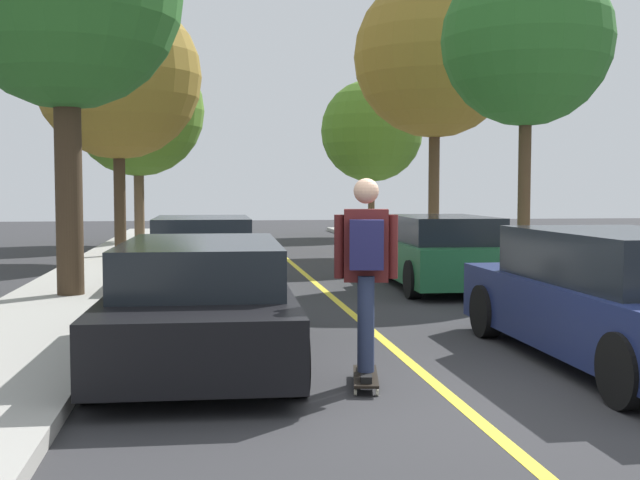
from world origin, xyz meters
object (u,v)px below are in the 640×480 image
at_px(street_tree_left_near, 118,76).
at_px(fire_hydrant, 584,276).
at_px(parked_car_left_near, 203,254).
at_px(street_tree_left_far, 138,111).
at_px(parked_car_right_nearest, 622,299).
at_px(street_tree_right_far, 372,131).
at_px(skateboard, 365,377).
at_px(skateboarder, 366,264).
at_px(street_tree_right_near, 435,56).
at_px(street_tree_right_nearest, 527,41).
at_px(parked_car_left_nearest, 202,301).
at_px(parked_car_right_near, 440,252).

bearing_deg(street_tree_left_near, fire_hydrant, -49.48).
xyz_separation_m(parked_car_left_near, street_tree_left_far, (-2.07, 12.20, 3.72)).
height_order(parked_car_right_nearest, street_tree_right_far, street_tree_right_far).
bearing_deg(street_tree_right_far, street_tree_left_near, -132.50).
height_order(skateboard, skateboarder, skateboarder).
relative_size(street_tree_right_near, fire_hydrant, 10.83).
xyz_separation_m(street_tree_left_near, street_tree_right_near, (8.44, 0.85, 0.83)).
relative_size(street_tree_right_near, skateboard, 8.75).
bearing_deg(street_tree_left_far, street_tree_right_nearest, -53.71).
bearing_deg(parked_car_left_near, parked_car_left_nearest, -89.99).
distance_m(parked_car_right_near, fire_hydrant, 3.01).
xyz_separation_m(street_tree_right_nearest, street_tree_right_near, (0.00, 6.32, 0.74)).
bearing_deg(street_tree_left_far, street_tree_right_far, 20.64).
bearing_deg(parked_car_right_near, street_tree_left_near, 133.93).
distance_m(parked_car_left_nearest, street_tree_right_far, 22.61).
distance_m(street_tree_right_far, fire_hydrant, 18.77).
xyz_separation_m(street_tree_right_far, skateboarder, (-4.88, -22.79, -2.90)).
distance_m(parked_car_left_near, street_tree_left_far, 12.92).
relative_size(street_tree_right_near, street_tree_right_far, 1.30).
height_order(parked_car_left_nearest, street_tree_right_near, street_tree_right_near).
height_order(parked_car_left_nearest, street_tree_left_near, street_tree_left_near).
bearing_deg(street_tree_left_far, skateboarder, -79.72).
bearing_deg(parked_car_left_near, skateboarder, -78.65).
relative_size(parked_car_left_nearest, fire_hydrant, 6.44).
bearing_deg(street_tree_right_far, fire_hydrant, -91.78).
xyz_separation_m(street_tree_left_far, skateboard, (3.56, -19.57, -4.28)).
height_order(parked_car_right_nearest, parked_car_right_near, parked_car_right_nearest).
xyz_separation_m(parked_car_left_nearest, parked_car_right_nearest, (4.30, -0.79, 0.04)).
height_order(parked_car_right_nearest, street_tree_left_far, street_tree_left_far).
xyz_separation_m(parked_car_right_nearest, fire_hydrant, (1.50, 3.79, -0.19)).
distance_m(parked_car_left_nearest, street_tree_left_near, 13.02).
relative_size(parked_car_left_nearest, skateboarder, 2.50).
bearing_deg(fire_hydrant, parked_car_right_near, 120.02).
xyz_separation_m(street_tree_left_far, skateboarder, (3.56, -19.61, -3.23)).
height_order(street_tree_right_near, fire_hydrant, street_tree_right_near).
bearing_deg(street_tree_right_near, parked_car_right_nearest, -98.51).
bearing_deg(parked_car_right_nearest, street_tree_left_near, 116.10).
bearing_deg(parked_car_right_nearest, skateboarder, -168.55).
height_order(parked_car_right_nearest, street_tree_left_near, street_tree_left_near).
bearing_deg(parked_car_right_nearest, parked_car_left_nearest, 169.61).
distance_m(parked_car_right_near, street_tree_right_nearest, 4.70).
distance_m(parked_car_left_nearest, fire_hydrant, 6.53).
bearing_deg(fire_hydrant, parked_car_left_nearest, -152.58).
height_order(parked_car_right_nearest, street_tree_right_near, street_tree_right_near).
height_order(parked_car_left_near, street_tree_left_far, street_tree_left_far).
distance_m(parked_car_right_near, street_tree_right_far, 16.31).
xyz_separation_m(parked_car_right_nearest, street_tree_left_near, (-6.37, 13.00, 3.95)).
bearing_deg(fire_hydrant, street_tree_right_nearest, 81.31).
relative_size(parked_car_left_near, street_tree_left_far, 0.69).
relative_size(street_tree_right_nearest, skateboard, 7.26).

